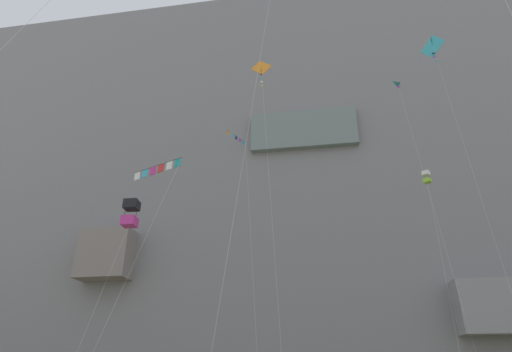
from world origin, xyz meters
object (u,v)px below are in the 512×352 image
(kite_delta_low_center, at_px, (407,108))
(kite_diamond_far_right, at_px, (435,53))
(kite_box_high_right, at_px, (427,178))
(kite_diamond_near_cliff, at_px, (262,75))
(kite_banner_low_right, at_px, (239,6))
(kite_banner_mid_left, at_px, (156,174))
(kite_box_low_left, at_px, (131,213))
(kite_banner_upper_right, at_px, (240,166))

(kite_delta_low_center, bearing_deg, kite_diamond_far_right, -72.56)
(kite_delta_low_center, bearing_deg, kite_box_high_right, -90.51)
(kite_diamond_near_cliff, distance_m, kite_box_high_right, 17.96)
(kite_banner_low_right, height_order, kite_banner_mid_left, kite_banner_low_right)
(kite_diamond_far_right, height_order, kite_banner_low_right, kite_diamond_far_right)
(kite_diamond_near_cliff, bearing_deg, kite_delta_low_center, 33.26)
(kite_box_low_left, bearing_deg, kite_delta_low_center, 21.11)
(kite_banner_low_right, height_order, kite_delta_low_center, kite_delta_low_center)
(kite_delta_low_center, bearing_deg, kite_banner_upper_right, -164.80)
(kite_diamond_far_right, xyz_separation_m, kite_diamond_near_cliff, (-16.25, -3.52, -3.52))
(kite_banner_mid_left, xyz_separation_m, kite_banner_upper_right, (4.10, 9.39, 5.00))
(kite_diamond_far_right, height_order, kite_banner_upper_right, kite_diamond_far_right)
(kite_box_low_left, xyz_separation_m, kite_banner_mid_left, (3.69, -4.41, 1.13))
(kite_banner_low_right, relative_size, kite_banner_mid_left, 1.61)
(kite_box_high_right, height_order, kite_banner_mid_left, kite_box_high_right)
(kite_diamond_near_cliff, distance_m, kite_delta_low_center, 17.27)
(kite_banner_upper_right, bearing_deg, kite_diamond_far_right, -3.68)
(kite_diamond_near_cliff, relative_size, kite_banner_upper_right, 1.21)
(kite_box_low_left, bearing_deg, kite_banner_low_right, -44.35)
(kite_banner_upper_right, bearing_deg, kite_diamond_near_cliff, -58.98)
(kite_delta_low_center, bearing_deg, kite_banner_mid_left, -146.61)
(kite_diamond_far_right, relative_size, kite_banner_upper_right, 1.35)
(kite_diamond_near_cliff, xyz_separation_m, kite_banner_mid_left, (-6.96, -4.64, -11.55))
(kite_box_high_right, relative_size, kite_banner_low_right, 0.76)
(kite_diamond_far_right, distance_m, kite_diamond_near_cliff, 17.00)
(kite_box_high_right, distance_m, kite_delta_low_center, 9.48)
(kite_banner_upper_right, bearing_deg, kite_banner_mid_left, -113.58)
(kite_banner_mid_left, bearing_deg, kite_diamond_far_right, 19.37)
(kite_banner_mid_left, bearing_deg, kite_banner_low_right, -40.79)
(kite_diamond_near_cliff, distance_m, kite_banner_mid_left, 14.26)
(kite_banner_low_right, distance_m, kite_banner_upper_right, 16.10)
(kite_diamond_near_cliff, xyz_separation_m, kite_delta_low_center, (14.40, 9.44, 1.39))
(kite_diamond_far_right, bearing_deg, kite_box_low_left, -172.06)
(kite_delta_low_center, relative_size, kite_banner_mid_left, 1.95)
(kite_banner_low_right, bearing_deg, kite_banner_upper_right, 100.72)
(kite_box_low_left, distance_m, kite_delta_low_center, 30.31)
(kite_box_high_right, distance_m, kite_banner_mid_left, 24.75)
(kite_box_low_left, distance_m, kite_banner_upper_right, 11.09)
(kite_banner_mid_left, height_order, kite_banner_upper_right, kite_banner_upper_right)
(kite_delta_low_center, bearing_deg, kite_box_low_left, -158.89)
(kite_diamond_far_right, height_order, kite_delta_low_center, kite_diamond_far_right)
(kite_banner_mid_left, bearing_deg, kite_banner_upper_right, 66.42)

